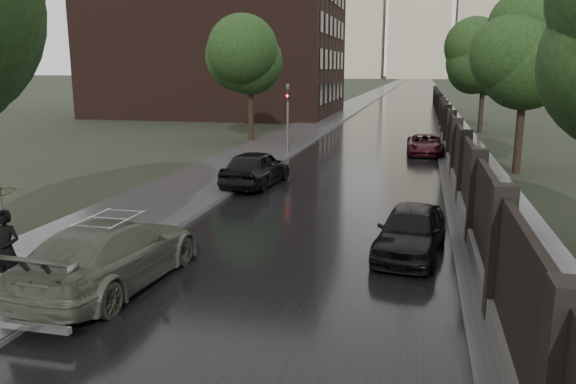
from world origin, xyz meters
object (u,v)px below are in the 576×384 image
Objects in this scene: volga_sedan at (112,253)px; car_right_far at (425,145)px; traffic_light at (288,113)px; pedestrian_umbrella at (2,207)px; hatchback_left at (256,168)px; tree_right_c at (484,67)px; tree_right_b at (525,66)px; tree_left_far at (250,62)px; car_right_near at (411,231)px.

volga_sedan is 23.10m from car_right_far.
traffic_light is 21.14m from pedestrian_umbrella.
hatchback_left is 12.59m from pedestrian_umbrella.
pedestrian_umbrella is at bearing -109.81° from tree_right_c.
tree_right_b is 1.75× the size of traffic_light.
pedestrian_umbrella is at bearing 30.21° from volga_sedan.
tree_left_far is at bearing -76.90° from volga_sedan.
car_right_near is at bearing -108.94° from tree_right_b.
tree_right_c is 1.78× the size of car_right_near.
tree_right_b is at bearing 49.40° from pedestrian_umbrella.
traffic_light reaches higher than volga_sedan.
tree_right_c is 38.49m from pedestrian_umbrella.
tree_right_b reaches higher than car_right_near.
traffic_light is 20.20m from volga_sedan.
tree_right_c is at bearing -109.96° from hatchback_left.
car_right_far is at bearing 14.22° from traffic_light.
traffic_light is at bearing -80.29° from hatchback_left.
tree_left_far is 24.46m from car_right_near.
tree_right_c is 14.42m from car_right_far.
tree_right_b and tree_right_c have the same top height.
pedestrian_umbrella is (-1.21, -21.10, -0.44)m from traffic_light.
pedestrian_umbrella is (-13.01, -36.10, -2.99)m from tree_right_c.
traffic_light is (-11.80, 2.99, -2.55)m from tree_right_b.
volga_sedan reaches higher than car_right_near.
tree_right_c reaches higher than pedestrian_umbrella.
volga_sedan is (4.40, -25.13, -4.48)m from tree_left_far.
hatchback_left is at bearing 137.18° from car_right_near.
tree_right_c reaches higher than car_right_near.
car_right_far is (-4.21, 4.92, -4.37)m from tree_right_b.
tree_left_far reaches higher than volga_sedan.
volga_sedan is at bearing -80.07° from tree_left_far.
car_right_far is (0.40, 18.34, -0.09)m from car_right_near.
volga_sedan is (-11.10, -35.13, -4.18)m from tree_right_c.
traffic_light reaches higher than hatchback_left.
tree_right_c is at bearing 88.72° from car_right_near.
tree_right_c is 1.33× the size of volga_sedan.
volga_sedan is (-11.10, -17.13, -4.18)m from tree_right_b.
car_right_far is at bearing 95.80° from car_right_near.
tree_left_far is 6.84m from traffic_light.
hatchback_left is at bearing 76.34° from pedestrian_umbrella.
traffic_light reaches higher than car_right_near.
tree_right_b is at bearing -119.78° from volga_sedan.
hatchback_left reaches higher than volga_sedan.
traffic_light is at bearing -167.96° from car_right_far.
tree_left_far is at bearing -147.17° from tree_right_c.
tree_left_far reaches higher than pedestrian_umbrella.
tree_right_b is at bearing -147.62° from hatchback_left.
car_right_near is 0.94× the size of car_right_far.
tree_right_b is 22.49m from pedestrian_umbrella.
hatchback_left is at bearing -125.13° from car_right_far.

